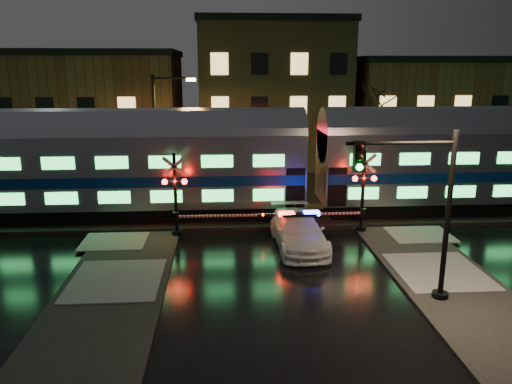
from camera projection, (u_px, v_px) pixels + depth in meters
ground at (273, 252)px, 22.90m from camera, size 120.00×120.00×0.00m
ballast at (264, 217)px, 27.71m from camera, size 90.00×4.20×0.24m
sidewalk_left at (98, 319)px, 16.67m from camera, size 4.00×20.00×0.12m
sidewalk_right at (474, 307)px, 17.50m from camera, size 4.00×20.00×0.12m
building_left at (95, 111)px, 42.23m from camera, size 14.00×10.00×9.00m
building_mid at (271, 95)px, 43.36m from camera, size 12.00×11.00×11.50m
building_right at (418, 112)px, 44.08m from camera, size 12.00×10.00×8.50m
train at (312, 159)px, 27.06m from camera, size 51.00×3.12×5.92m
police_car at (299, 231)px, 23.27m from camera, size 2.40×5.49×1.74m
crossing_signal_right at (356, 200)px, 24.98m from camera, size 6.00×0.67×4.25m
crossing_signal_left at (183, 203)px, 24.43m from camera, size 5.96×0.66×4.22m
traffic_light at (421, 214)px, 17.25m from camera, size 4.01×0.71×6.21m
streetlight at (160, 130)px, 30.11m from camera, size 2.60×0.27×7.76m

